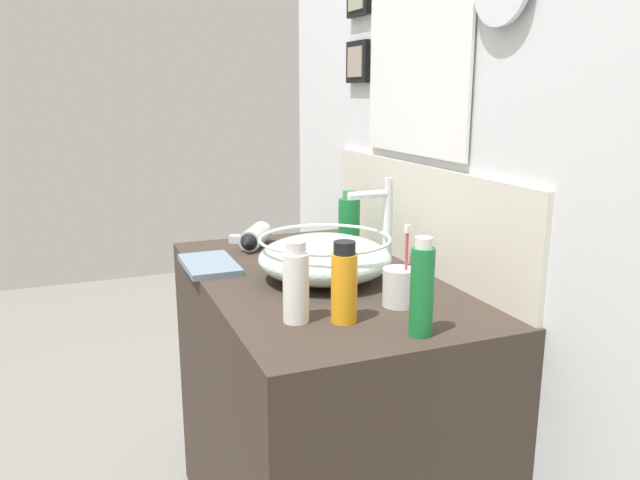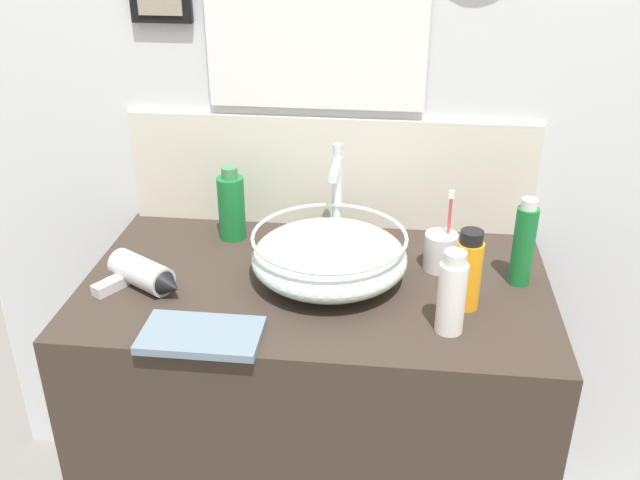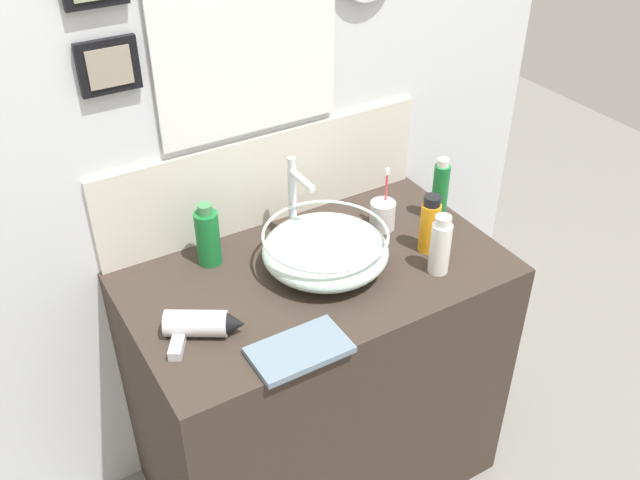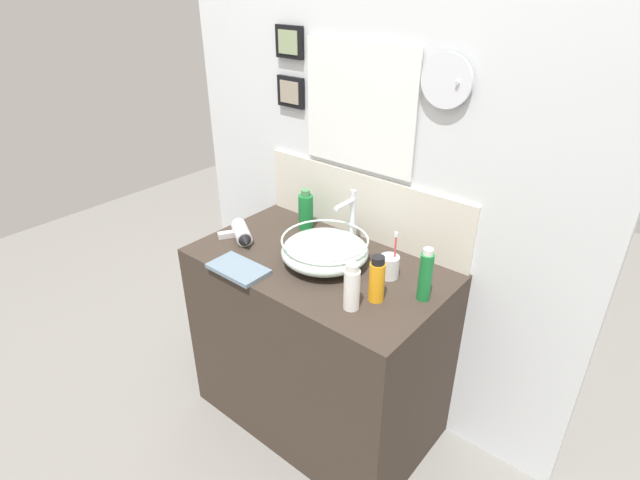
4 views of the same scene
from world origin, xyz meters
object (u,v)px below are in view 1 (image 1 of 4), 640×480
(lotion_bottle, at_px, (422,289))
(hand_towel, at_px, (209,265))
(toothbrush_cup, at_px, (399,287))
(hair_drier, at_px, (253,238))
(faucet, at_px, (383,219))
(shampoo_bottle, at_px, (349,223))
(soap_dispenser, at_px, (296,284))
(glass_bowl_sink, at_px, (325,257))
(spray_bottle, at_px, (344,284))

(lotion_bottle, distance_m, hand_towel, 0.70)
(toothbrush_cup, distance_m, lotion_bottle, 0.18)
(hair_drier, distance_m, hand_towel, 0.24)
(hair_drier, height_order, lotion_bottle, lotion_bottle)
(hair_drier, bearing_deg, toothbrush_cup, 14.12)
(faucet, relative_size, shampoo_bottle, 1.38)
(soap_dispenser, bearing_deg, hand_towel, -169.93)
(toothbrush_cup, bearing_deg, hand_towel, -144.43)
(hair_drier, height_order, shampoo_bottle, shampoo_bottle)
(toothbrush_cup, height_order, lotion_bottle, lotion_bottle)
(hand_towel, bearing_deg, glass_bowl_sink, 48.56)
(spray_bottle, xyz_separation_m, lotion_bottle, (0.12, 0.11, 0.01))
(faucet, height_order, toothbrush_cup, faucet)
(glass_bowl_sink, xyz_separation_m, spray_bottle, (0.29, -0.07, 0.02))
(faucet, distance_m, hair_drier, 0.47)
(faucet, relative_size, hair_drier, 1.21)
(shampoo_bottle, height_order, lotion_bottle, lotion_bottle)
(soap_dispenser, height_order, shampoo_bottle, shampoo_bottle)
(glass_bowl_sink, distance_m, toothbrush_cup, 0.26)
(glass_bowl_sink, bearing_deg, spray_bottle, -14.33)
(toothbrush_cup, height_order, soap_dispenser, toothbrush_cup)
(faucet, distance_m, hand_towel, 0.49)
(glass_bowl_sink, relative_size, faucet, 1.34)
(spray_bottle, xyz_separation_m, hand_towel, (-0.51, -0.18, -0.07))
(hair_drier, height_order, soap_dispenser, soap_dispenser)
(spray_bottle, bearing_deg, hand_towel, -160.92)
(lotion_bottle, bearing_deg, spray_bottle, -138.00)
(toothbrush_cup, bearing_deg, faucet, 161.23)
(faucet, bearing_deg, soap_dispenser, -52.66)
(hair_drier, bearing_deg, spray_bottle, 0.37)
(faucet, xyz_separation_m, hand_towel, (-0.22, -0.41, -0.14))
(shampoo_bottle, relative_size, lotion_bottle, 0.92)
(spray_bottle, bearing_deg, hair_drier, -179.63)
(spray_bottle, distance_m, hand_towel, 0.54)
(toothbrush_cup, xyz_separation_m, lotion_bottle, (0.17, -0.04, 0.05))
(faucet, xyz_separation_m, spray_bottle, (0.29, -0.24, -0.06))
(hair_drier, bearing_deg, faucet, 31.71)
(toothbrush_cup, xyz_separation_m, spray_bottle, (0.05, -0.15, 0.04))
(spray_bottle, height_order, hand_towel, spray_bottle)
(hand_towel, bearing_deg, shampoo_bottle, 94.65)
(soap_dispenser, xyz_separation_m, lotion_bottle, (0.16, 0.20, 0.01))
(spray_bottle, height_order, lotion_bottle, lotion_bottle)
(soap_dispenser, bearing_deg, spray_bottle, 68.02)
(hair_drier, distance_m, spray_bottle, 0.68)
(lotion_bottle, height_order, hand_towel, lotion_bottle)
(glass_bowl_sink, distance_m, hand_towel, 0.34)
(hair_drier, height_order, toothbrush_cup, toothbrush_cup)
(soap_dispenser, relative_size, spray_bottle, 1.00)
(spray_bottle, height_order, shampoo_bottle, shampoo_bottle)
(toothbrush_cup, height_order, spray_bottle, toothbrush_cup)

